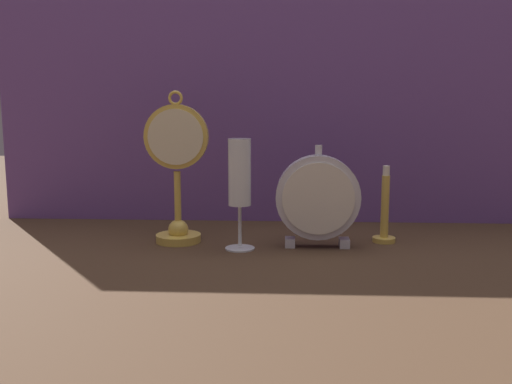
{
  "coord_description": "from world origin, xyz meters",
  "views": [
    {
      "loc": [
        0.06,
        -1.05,
        0.29
      ],
      "look_at": [
        0.0,
        0.08,
        0.11
      ],
      "focal_mm": 40.0,
      "sensor_mm": 36.0,
      "label": 1
    }
  ],
  "objects_px": {
    "pocket_watch_on_stand": "(177,175)",
    "mantel_clock_silver": "(318,198)",
    "champagne_flute": "(240,180)",
    "brass_candlestick": "(385,216)"
  },
  "relations": [
    {
      "from": "pocket_watch_on_stand",
      "to": "mantel_clock_silver",
      "type": "xyz_separation_m",
      "value": [
        0.29,
        -0.03,
        -0.04
      ]
    },
    {
      "from": "pocket_watch_on_stand",
      "to": "mantel_clock_silver",
      "type": "bearing_deg",
      "value": -5.69
    },
    {
      "from": "pocket_watch_on_stand",
      "to": "brass_candlestick",
      "type": "bearing_deg",
      "value": 2.95
    },
    {
      "from": "pocket_watch_on_stand",
      "to": "champagne_flute",
      "type": "xyz_separation_m",
      "value": [
        0.13,
        -0.05,
        -0.0
      ]
    },
    {
      "from": "champagne_flute",
      "to": "brass_candlestick",
      "type": "relative_size",
      "value": 1.37
    },
    {
      "from": "champagne_flute",
      "to": "brass_candlestick",
      "type": "height_order",
      "value": "champagne_flute"
    },
    {
      "from": "mantel_clock_silver",
      "to": "champagne_flute",
      "type": "xyz_separation_m",
      "value": [
        -0.15,
        -0.02,
        0.04
      ]
    },
    {
      "from": "pocket_watch_on_stand",
      "to": "mantel_clock_silver",
      "type": "distance_m",
      "value": 0.29
    },
    {
      "from": "mantel_clock_silver",
      "to": "brass_candlestick",
      "type": "distance_m",
      "value": 0.16
    },
    {
      "from": "pocket_watch_on_stand",
      "to": "champagne_flute",
      "type": "distance_m",
      "value": 0.14
    }
  ]
}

